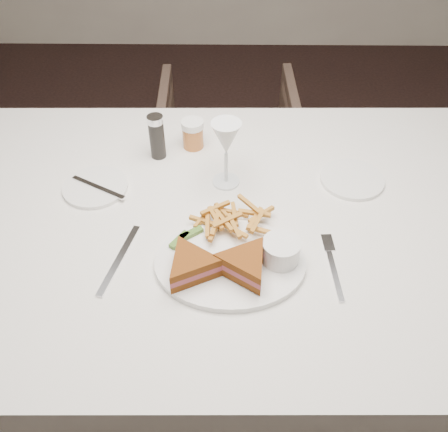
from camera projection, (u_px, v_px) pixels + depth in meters
name	position (u px, v px, depth m)	size (l,w,h in m)	color
ground	(244.00, 369.00, 1.70)	(5.00, 5.00, 0.00)	black
table	(224.00, 311.00, 1.43)	(1.42, 0.95, 0.75)	silver
chair_far	(228.00, 141.00, 2.16)	(0.57, 0.54, 0.59)	#4C392F
table_setting	(224.00, 219.00, 1.11)	(0.80, 0.65, 0.18)	white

